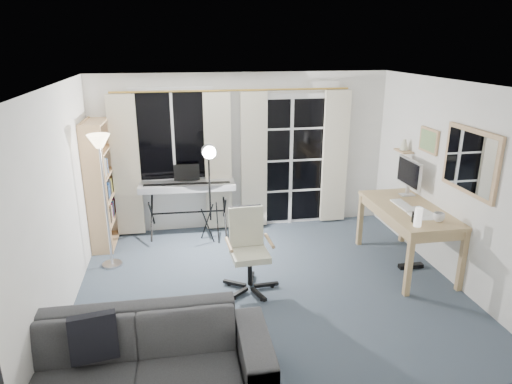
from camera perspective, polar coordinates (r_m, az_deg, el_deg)
floor at (r=5.66m, az=1.54°, el=-11.75°), size 4.50×4.00×0.02m
window at (r=6.90m, az=-10.34°, el=6.95°), size 1.20×0.08×1.40m
french_door at (r=7.22m, az=4.33°, el=3.83°), size 1.32×0.09×2.11m
curtains at (r=6.95m, az=-2.60°, el=3.88°), size 3.60×0.07×2.13m
bookshelf at (r=6.82m, az=-19.06°, el=0.55°), size 0.31×0.85×1.82m
torchiere_lamp at (r=5.94m, az=-18.80°, el=3.57°), size 0.32×0.32×1.76m
keyboard_piano at (r=6.81m, az=-8.59°, el=0.57°), size 1.42×0.72×1.02m
studio_light at (r=6.41m, az=-5.88°, el=3.61°), size 0.27×0.30×1.51m
office_chair at (r=5.41m, az=-1.05°, el=-6.24°), size 0.66×0.68×0.98m
desk at (r=6.17m, az=18.55°, el=-2.71°), size 0.76×1.52×0.81m
monitor at (r=6.51m, az=18.59°, el=2.17°), size 0.20×0.59×0.51m
desk_clutter at (r=5.97m, az=18.96°, el=-4.24°), size 0.48×0.92×1.03m
mug at (r=5.76m, az=21.90°, el=-2.81°), size 0.13×0.11×0.13m
wall_mirror at (r=5.64m, az=25.22°, el=3.47°), size 0.04×0.94×0.74m
framed_print at (r=6.36m, az=20.80°, el=6.03°), size 0.03×0.42×0.32m
wall_shelf at (r=6.80m, az=18.02°, el=5.38°), size 0.16×0.30×0.18m
sofa at (r=4.05m, az=-15.08°, el=-18.45°), size 2.26×0.68×0.88m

